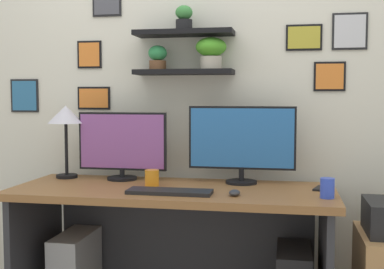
{
  "coord_description": "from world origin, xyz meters",
  "views": [
    {
      "loc": [
        0.62,
        -2.67,
        1.25
      ],
      "look_at": [
        0.1,
        0.05,
        1.04
      ],
      "focal_mm": 47.12,
      "sensor_mm": 36.0,
      "label": 1
    }
  ],
  "objects": [
    {
      "name": "back_wall_assembly",
      "position": [
        0.0,
        0.44,
        1.36
      ],
      "size": [
        4.4,
        0.24,
        2.7
      ],
      "color": "silver",
      "rests_on": "ground"
    },
    {
      "name": "desk",
      "position": [
        0.0,
        0.06,
        0.54
      ],
      "size": [
        1.76,
        0.68,
        0.75
      ],
      "color": "brown",
      "rests_on": "ground"
    },
    {
      "name": "monitor_left",
      "position": [
        -0.36,
        0.22,
        0.96
      ],
      "size": [
        0.54,
        0.18,
        0.41
      ],
      "color": "black",
      "rests_on": "desk"
    },
    {
      "name": "monitor_right",
      "position": [
        0.36,
        0.22,
        0.99
      ],
      "size": [
        0.62,
        0.18,
        0.45
      ],
      "color": "black",
      "rests_on": "desk"
    },
    {
      "name": "keyboard",
      "position": [
        0.02,
        -0.16,
        0.76
      ],
      "size": [
        0.44,
        0.14,
        0.02
      ],
      "primitive_type": "cube",
      "color": "black",
      "rests_on": "desk"
    },
    {
      "name": "computer_mouse",
      "position": [
        0.36,
        -0.15,
        0.77
      ],
      "size": [
        0.06,
        0.09,
        0.03
      ],
      "primitive_type": "ellipsoid",
      "color": "#2D2D33",
      "rests_on": "desk"
    },
    {
      "name": "desk_lamp",
      "position": [
        -0.72,
        0.21,
        1.11
      ],
      "size": [
        0.22,
        0.22,
        0.44
      ],
      "color": "black",
      "rests_on": "desk"
    },
    {
      "name": "cell_phone",
      "position": [
        0.8,
        0.11,
        0.76
      ],
      "size": [
        0.11,
        0.15,
        0.01
      ],
      "primitive_type": "cube",
      "rotation": [
        0.0,
        0.0,
        -0.28
      ],
      "color": "black",
      "rests_on": "desk"
    },
    {
      "name": "coffee_mug",
      "position": [
        -0.13,
        0.04,
        0.8
      ],
      "size": [
        0.08,
        0.08,
        0.09
      ],
      "primitive_type": "cylinder",
      "color": "orange",
      "rests_on": "desk"
    },
    {
      "name": "pen_cup",
      "position": [
        0.81,
        -0.13,
        0.8
      ],
      "size": [
        0.07,
        0.07,
        0.1
      ],
      "primitive_type": "cylinder",
      "color": "blue",
      "rests_on": "desk"
    }
  ]
}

